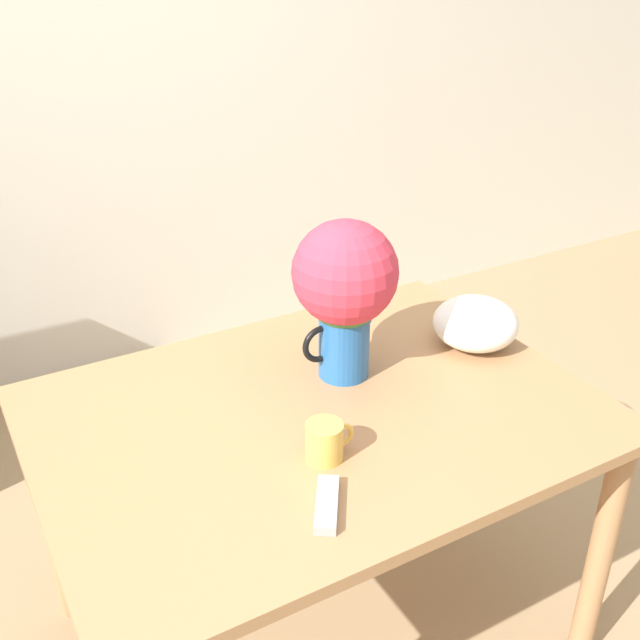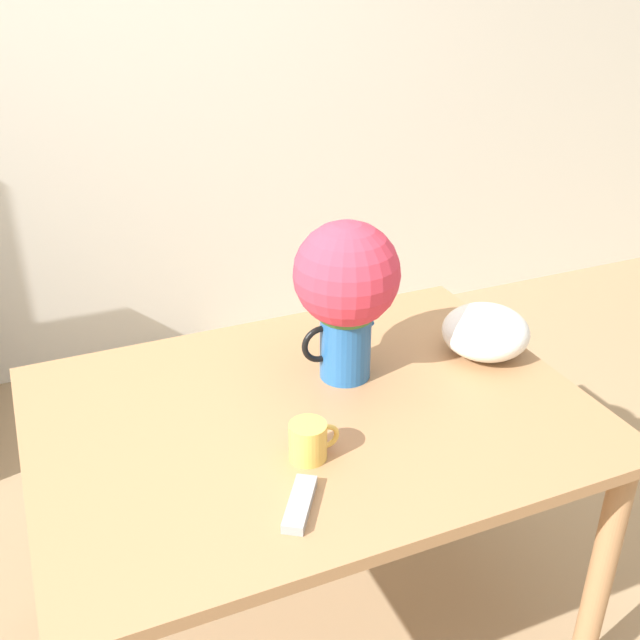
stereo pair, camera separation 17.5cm
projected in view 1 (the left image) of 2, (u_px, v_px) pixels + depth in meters
name	position (u px, v px, depth m)	size (l,w,h in m)	color
wall_back	(41.00, 59.00, 2.70)	(8.00, 0.05, 2.60)	silver
table	(317.00, 443.00, 1.77)	(1.26, 0.93, 0.73)	#A3754C
flower_vase	(345.00, 286.00, 1.75)	(0.25, 0.25, 0.40)	#235B9E
coffee_mug	(326.00, 441.00, 1.55)	(0.11, 0.08, 0.08)	gold
white_bowl	(475.00, 323.00, 1.96)	(0.22, 0.22, 0.13)	white
remote_control	(327.00, 504.00, 1.42)	(0.12, 0.15, 0.02)	#999999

